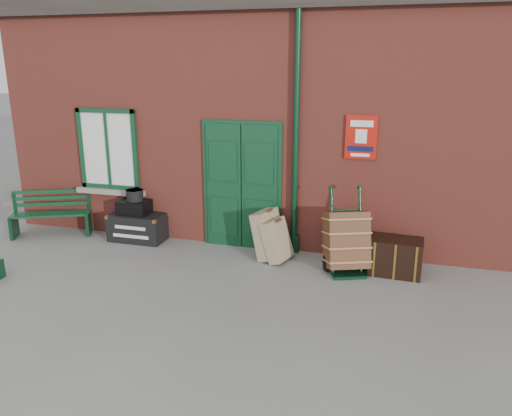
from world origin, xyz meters
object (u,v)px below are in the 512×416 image
(dark_trunk, at_px, (396,256))
(bench, at_px, (51,212))
(houdini_trunk, at_px, (138,227))
(porter_trolley, at_px, (346,241))

(dark_trunk, bearing_deg, bench, -178.21)
(houdini_trunk, height_order, porter_trolley, porter_trolley)
(bench, height_order, dark_trunk, bench)
(porter_trolley, bearing_deg, houdini_trunk, 152.15)
(houdini_trunk, height_order, dark_trunk, dark_trunk)
(porter_trolley, xyz_separation_m, dark_trunk, (0.77, 0.13, -0.23))
(bench, relative_size, dark_trunk, 1.88)
(porter_trolley, bearing_deg, bench, 155.75)
(houdini_trunk, xyz_separation_m, porter_trolley, (3.88, -0.43, 0.26))
(houdini_trunk, bearing_deg, dark_trunk, -3.70)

